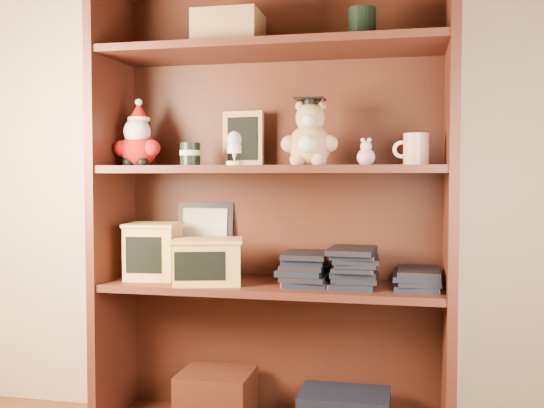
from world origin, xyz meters
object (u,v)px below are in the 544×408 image
Objects in this scene: grad_teddy_bear at (310,139)px; teacher_mug at (415,149)px; bookcase at (274,215)px; treats_box at (153,251)px.

grad_teddy_bear reaches higher than teacher_mug.
bookcase is 0.30m from grad_teddy_bear.
grad_teddy_bear is 1.15× the size of treats_box.
bookcase is 7.99× the size of treats_box.
teacher_mug is 0.97m from treats_box.
bookcase is 0.45m from treats_box.
bookcase is at bearing 173.93° from teacher_mug.
grad_teddy_bear reaches higher than treats_box.
teacher_mug is at bearing 1.17° from grad_teddy_bear.
teacher_mug is 0.58× the size of treats_box.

